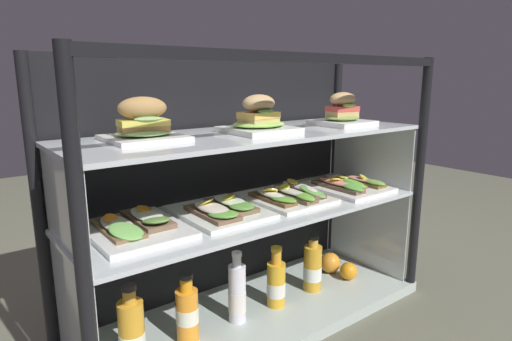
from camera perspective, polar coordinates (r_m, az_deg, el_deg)
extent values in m
cube|color=#5D5D4B|center=(1.60, 0.00, -19.51)|extent=(6.00, 6.00, 0.02)
cube|color=#B1BFB7|center=(1.58, 0.00, -18.58)|extent=(1.26, 0.45, 0.04)
cylinder|color=black|center=(0.97, -22.07, -11.81)|extent=(0.03, 0.03, 0.90)
cylinder|color=black|center=(1.72, 20.86, -1.32)|extent=(0.03, 0.03, 0.90)
cylinder|color=black|center=(1.36, -26.94, -5.39)|extent=(0.03, 0.03, 0.90)
cylinder|color=black|center=(1.97, 10.46, 0.92)|extent=(0.03, 0.03, 0.90)
cube|color=black|center=(1.20, 6.34, 14.71)|extent=(1.22, 0.03, 0.03)
cube|color=black|center=(1.58, -4.93, -0.95)|extent=(1.19, 0.01, 0.86)
cube|color=silver|center=(1.26, -22.98, -17.87)|extent=(0.01, 0.39, 0.36)
cube|color=silver|center=(1.88, 14.53, -7.11)|extent=(0.01, 0.39, 0.36)
cube|color=silver|center=(1.42, 0.00, -5.21)|extent=(1.21, 0.40, 0.01)
cube|color=silver|center=(1.14, -24.29, -4.18)|extent=(0.01, 0.39, 0.24)
cube|color=silver|center=(1.81, 15.06, 2.24)|extent=(0.01, 0.39, 0.24)
cube|color=silver|center=(1.37, 0.00, 4.88)|extent=(1.21, 0.40, 0.01)
cube|color=white|center=(1.23, -14.69, 4.22)|extent=(0.20, 0.20, 0.01)
ellipsoid|color=#9BD373|center=(1.22, -14.73, 4.94)|extent=(0.16, 0.13, 0.02)
cube|color=tan|center=(1.22, -14.76, 5.42)|extent=(0.14, 0.09, 0.02)
cube|color=#E0D14F|center=(1.22, -14.80, 6.21)|extent=(0.14, 0.10, 0.02)
ellipsoid|color=#86B263|center=(1.19, -14.18, 6.69)|extent=(0.08, 0.04, 0.02)
ellipsoid|color=#A77D45|center=(1.22, -14.90, 8.05)|extent=(0.14, 0.10, 0.06)
cube|color=white|center=(1.35, 0.23, 5.44)|extent=(0.20, 0.20, 0.02)
ellipsoid|color=#97CD57|center=(1.35, 0.23, 6.21)|extent=(0.17, 0.15, 0.02)
cube|color=tan|center=(1.35, 0.23, 6.64)|extent=(0.12, 0.09, 0.02)
cube|color=#EFBF57|center=(1.35, 0.23, 7.39)|extent=(0.12, 0.09, 0.02)
ellipsoid|color=#55853E|center=(1.32, 1.18, 7.87)|extent=(0.07, 0.03, 0.01)
ellipsoid|color=tan|center=(1.35, 0.23, 8.95)|extent=(0.12, 0.09, 0.05)
cube|color=white|center=(1.59, 11.36, 6.25)|extent=(0.19, 0.19, 0.02)
ellipsoid|color=#759946|center=(1.59, 11.39, 6.92)|extent=(0.14, 0.11, 0.02)
cube|color=tan|center=(1.59, 11.41, 7.38)|extent=(0.11, 0.08, 0.02)
cube|color=#D04A3F|center=(1.59, 11.44, 8.09)|extent=(0.11, 0.08, 0.02)
ellipsoid|color=#89B847|center=(1.57, 12.31, 8.47)|extent=(0.06, 0.03, 0.01)
ellipsoid|color=tan|center=(1.59, 11.49, 9.30)|extent=(0.11, 0.08, 0.05)
cube|color=white|center=(1.24, -15.73, -7.63)|extent=(0.25, 0.30, 0.02)
cube|color=brown|center=(1.23, -17.98, -7.33)|extent=(0.09, 0.22, 0.01)
ellipsoid|color=#7AC05B|center=(1.17, -16.93, -7.72)|extent=(0.10, 0.13, 0.04)
ellipsoid|color=silver|center=(1.23, -18.02, -6.78)|extent=(0.07, 0.17, 0.01)
cylinder|color=orange|center=(1.24, -18.79, -6.09)|extent=(0.04, 0.04, 0.02)
cube|color=brown|center=(1.28, -14.29, -6.28)|extent=(0.09, 0.21, 0.01)
ellipsoid|color=#6B9949|center=(1.22, -13.15, -6.46)|extent=(0.10, 0.12, 0.04)
ellipsoid|color=white|center=(1.27, -14.32, -5.68)|extent=(0.07, 0.17, 0.01)
cylinder|color=orange|center=(1.29, -14.70, -4.98)|extent=(0.06, 0.06, 0.02)
cube|color=white|center=(1.36, -4.89, -5.52)|extent=(0.25, 0.30, 0.01)
cube|color=brown|center=(1.31, -5.88, -5.63)|extent=(0.09, 0.21, 0.01)
ellipsoid|color=#68AC44|center=(1.26, -4.41, -5.79)|extent=(0.09, 0.11, 0.02)
ellipsoid|color=silver|center=(1.31, -5.90, -4.97)|extent=(0.07, 0.16, 0.02)
cylinder|color=yellow|center=(1.32, -6.66, -4.22)|extent=(0.07, 0.06, 0.03)
cube|color=brown|center=(1.38, -3.39, -4.66)|extent=(0.09, 0.20, 0.01)
ellipsoid|color=#629C41|center=(1.33, -1.94, -4.72)|extent=(0.10, 0.12, 0.02)
ellipsoid|color=#DEF0CB|center=(1.37, -3.40, -4.05)|extent=(0.07, 0.16, 0.02)
cylinder|color=yellow|center=(1.37, -3.78, -3.60)|extent=(0.07, 0.07, 0.02)
cube|color=white|center=(1.52, 3.90, -3.63)|extent=(0.25, 0.30, 0.01)
cube|color=brown|center=(1.46, 2.14, -3.78)|extent=(0.06, 0.20, 0.01)
ellipsoid|color=#64AA39|center=(1.41, 3.68, -3.83)|extent=(0.07, 0.11, 0.02)
ellipsoid|color=white|center=(1.45, 2.15, -3.23)|extent=(0.05, 0.16, 0.02)
cylinder|color=#F8D64A|center=(1.46, 1.95, -2.68)|extent=(0.07, 0.07, 0.03)
cube|color=brown|center=(1.50, 4.59, -3.34)|extent=(0.06, 0.22, 0.01)
ellipsoid|color=#71B23A|center=(1.45, 6.38, -3.41)|extent=(0.07, 0.12, 0.02)
ellipsoid|color=silver|center=(1.49, 4.60, -2.79)|extent=(0.05, 0.18, 0.02)
cylinder|color=yellow|center=(1.51, 3.82, -2.22)|extent=(0.04, 0.04, 0.02)
cube|color=brown|center=(1.55, 5.78, -2.77)|extent=(0.06, 0.22, 0.02)
ellipsoid|color=#64A24F|center=(1.50, 7.51, -2.78)|extent=(0.07, 0.12, 0.04)
ellipsoid|color=silver|center=(1.55, 5.80, -2.14)|extent=(0.05, 0.18, 0.02)
cylinder|color=#FBDB48|center=(1.56, 4.99, -1.51)|extent=(0.07, 0.07, 0.02)
cube|color=white|center=(1.69, 11.84, -2.20)|extent=(0.25, 0.30, 0.01)
cube|color=brown|center=(1.63, 10.80, -2.12)|extent=(0.06, 0.22, 0.01)
ellipsoid|color=#63A845|center=(1.59, 12.61, -2.13)|extent=(0.06, 0.11, 0.02)
ellipsoid|color=#F19C82|center=(1.63, 10.82, -1.61)|extent=(0.05, 0.18, 0.02)
cylinder|color=yellow|center=(1.62, 10.50, -1.23)|extent=(0.05, 0.05, 0.02)
cube|color=brown|center=(1.70, 11.32, -1.64)|extent=(0.06, 0.21, 0.01)
ellipsoid|color=#63AB39|center=(1.65, 12.94, -1.65)|extent=(0.05, 0.11, 0.03)
ellipsoid|color=#EEA57D|center=(1.69, 11.34, -1.21)|extent=(0.05, 0.17, 0.01)
cylinder|color=#F0E348|center=(1.70, 11.38, -0.82)|extent=(0.04, 0.04, 0.01)
cube|color=brown|center=(1.73, 13.88, -1.52)|extent=(0.06, 0.20, 0.01)
ellipsoid|color=#77A944|center=(1.69, 15.46, -1.51)|extent=(0.06, 0.10, 0.02)
ellipsoid|color=#EF9E8E|center=(1.72, 13.90, -1.13)|extent=(0.05, 0.16, 0.01)
cylinder|color=yellow|center=(1.72, 14.13, -0.88)|extent=(0.05, 0.05, 0.02)
cylinder|color=gold|center=(1.31, -16.21, -20.21)|extent=(0.07, 0.07, 0.19)
cylinder|color=gold|center=(1.26, -16.54, -15.76)|extent=(0.04, 0.04, 0.04)
cylinder|color=black|center=(1.25, -16.62, -14.68)|extent=(0.04, 0.04, 0.02)
cylinder|color=orange|center=(1.39, -9.14, -18.54)|extent=(0.07, 0.07, 0.16)
cylinder|color=white|center=(1.39, -9.15, -18.42)|extent=(0.07, 0.07, 0.05)
cylinder|color=orange|center=(1.34, -9.30, -14.75)|extent=(0.04, 0.04, 0.04)
cylinder|color=black|center=(1.33, -9.34, -13.68)|extent=(0.04, 0.04, 0.01)
cylinder|color=white|center=(1.46, -2.53, -16.06)|extent=(0.06, 0.06, 0.19)
cylinder|color=white|center=(1.48, -2.52, -17.01)|extent=(0.06, 0.06, 0.07)
cylinder|color=white|center=(1.41, -2.58, -11.98)|extent=(0.03, 0.03, 0.03)
cylinder|color=silver|center=(1.40, -2.59, -11.08)|extent=(0.03, 0.03, 0.01)
cylinder|color=gold|center=(1.56, 2.69, -14.93)|extent=(0.07, 0.07, 0.16)
cylinder|color=white|center=(1.57, 2.68, -15.45)|extent=(0.07, 0.07, 0.05)
cylinder|color=orange|center=(1.51, 2.73, -11.49)|extent=(0.03, 0.03, 0.05)
cylinder|color=gold|center=(1.50, 2.74, -10.42)|extent=(0.04, 0.04, 0.01)
cylinder|color=gold|center=(1.67, 7.54, -12.76)|extent=(0.07, 0.07, 0.17)
cylinder|color=white|center=(1.68, 7.52, -13.35)|extent=(0.07, 0.07, 0.05)
cylinder|color=gold|center=(1.63, 7.64, -9.52)|extent=(0.04, 0.04, 0.03)
cylinder|color=black|center=(1.62, 7.66, -8.80)|extent=(0.04, 0.04, 0.01)
sphere|color=orange|center=(1.84, 9.86, -12.01)|extent=(0.08, 0.08, 0.08)
sphere|color=orange|center=(1.79, 12.21, -12.95)|extent=(0.07, 0.07, 0.07)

